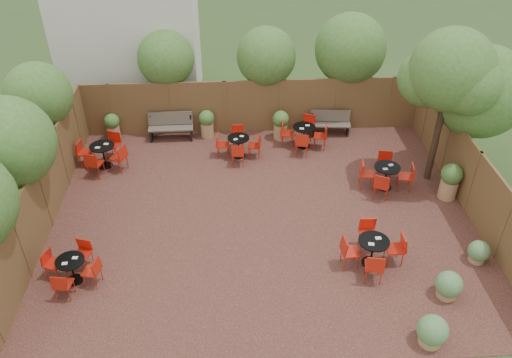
{
  "coord_description": "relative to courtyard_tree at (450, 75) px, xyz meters",
  "views": [
    {
      "loc": [
        -0.84,
        -11.56,
        9.52
      ],
      "look_at": [
        -0.15,
        0.5,
        1.0
      ],
      "focal_mm": 36.26,
      "sensor_mm": 36.0,
      "label": 1
    }
  ],
  "objects": [
    {
      "name": "overhang_foliage",
      "position": [
        -6.08,
        0.78,
        -0.82
      ],
      "size": [
        15.9,
        10.77,
        2.77
      ],
      "color": "#386520",
      "rests_on": "ground"
    },
    {
      "name": "park_bench_left",
      "position": [
        -8.33,
        2.99,
        -3.03
      ],
      "size": [
        1.57,
        0.52,
        0.97
      ],
      "rotation": [
        0.0,
        0.0,
        0.01
      ],
      "color": "brown",
      "rests_on": "courtyard_paving"
    },
    {
      "name": "courtyard_paving",
      "position": [
        -5.39,
        -1.64,
        -3.54
      ],
      "size": [
        12.0,
        10.0,
        0.02
      ],
      "primitive_type": "cube",
      "color": "#371A16",
      "rests_on": "ground"
    },
    {
      "name": "fence_back",
      "position": [
        -5.39,
        3.36,
        -2.55
      ],
      "size": [
        12.0,
        0.08,
        2.0
      ],
      "primitive_type": "cube",
      "color": "brown",
      "rests_on": "ground"
    },
    {
      "name": "courtyard_tree",
      "position": [
        0.0,
        0.0,
        0.0
      ],
      "size": [
        2.61,
        2.51,
        4.87
      ],
      "rotation": [
        0.0,
        0.0,
        0.11
      ],
      "color": "black",
      "rests_on": "courtyard_paving"
    },
    {
      "name": "fence_left",
      "position": [
        -11.39,
        -1.64,
        -2.55
      ],
      "size": [
        0.08,
        10.0,
        2.0
      ],
      "primitive_type": "cube",
      "color": "brown",
      "rests_on": "ground"
    },
    {
      "name": "planters",
      "position": [
        -4.62,
        1.63,
        -2.95
      ],
      "size": [
        11.22,
        4.68,
        1.16
      ],
      "color": "#A37B51",
      "rests_on": "courtyard_paving"
    },
    {
      "name": "park_bench_right",
      "position": [
        -2.63,
        2.99,
        -3.07
      ],
      "size": [
        1.46,
        0.59,
        0.88
      ],
      "rotation": [
        0.0,
        0.0,
        -0.1
      ],
      "color": "brown",
      "rests_on": "courtyard_paving"
    },
    {
      "name": "ground",
      "position": [
        -5.39,
        -1.64,
        -3.55
      ],
      "size": [
        80.0,
        80.0,
        0.0
      ],
      "primitive_type": "plane",
      "color": "#354F23",
      "rests_on": "ground"
    },
    {
      "name": "bistro_tables",
      "position": [
        -5.55,
        -0.39,
        -3.08
      ],
      "size": [
        10.54,
        7.59,
        0.91
      ],
      "color": "black",
      "rests_on": "courtyard_paving"
    },
    {
      "name": "fence_right",
      "position": [
        0.61,
        -1.64,
        -2.55
      ],
      "size": [
        0.08,
        10.0,
        2.0
      ],
      "primitive_type": "cube",
      "color": "brown",
      "rests_on": "ground"
    },
    {
      "name": "low_shrubs",
      "position": [
        -1.24,
        -5.18,
        -3.19
      ],
      "size": [
        2.69,
        3.07,
        0.74
      ],
      "color": "#A37B51",
      "rests_on": "courtyard_paving"
    }
  ]
}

